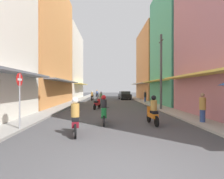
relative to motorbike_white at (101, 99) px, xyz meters
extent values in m
plane|color=#424244|center=(1.09, 6.12, -0.70)|extent=(120.23, 120.23, 0.00)
cube|color=gray|center=(-3.87, 6.12, -0.64)|extent=(1.51, 62.65, 0.12)
cube|color=#ADA89E|center=(6.05, 6.12, -0.64)|extent=(1.51, 62.65, 0.12)
cube|color=slate|center=(-4.12, -12.50, 2.10)|extent=(1.10, 10.28, 0.12)
cube|color=#D88C4C|center=(-7.62, 0.54, 6.61)|extent=(6.00, 13.84, 14.62)
cube|color=slate|center=(-4.12, 0.54, 2.10)|extent=(1.10, 12.46, 0.12)
cube|color=silver|center=(-7.62, 14.69, 5.76)|extent=(6.00, 12.56, 12.94)
cube|color=#EFD159|center=(-4.12, 14.69, 2.10)|extent=(1.10, 11.30, 0.12)
cube|color=#EFD159|center=(6.31, -11.44, 2.10)|extent=(1.10, 12.18, 0.12)
cube|color=#4CB28C|center=(9.81, 0.28, 6.11)|extent=(6.00, 8.74, 13.63)
cube|color=#EFD159|center=(6.31, 0.28, 2.10)|extent=(1.10, 7.86, 0.12)
cube|color=#D88C4C|center=(9.81, 11.05, 5.40)|extent=(6.00, 11.32, 12.21)
cube|color=silver|center=(6.31, 11.05, 2.10)|extent=(1.10, 10.19, 0.12)
cylinder|color=black|center=(-0.14, -0.64, -0.42)|extent=(0.20, 0.56, 0.56)
cylinder|color=black|center=(0.13, 0.58, -0.42)|extent=(0.20, 0.56, 0.56)
cube|color=silver|center=(0.00, 0.02, -0.20)|extent=(0.49, 1.04, 0.24)
cube|color=black|center=(0.05, 0.22, 0.00)|extent=(0.39, 0.61, 0.14)
cylinder|color=silver|center=(-0.11, -0.52, 0.00)|extent=(0.28, 0.28, 0.45)
cylinder|color=black|center=(-0.11, -0.52, 0.25)|extent=(0.54, 0.15, 0.03)
cylinder|color=#598C59|center=(0.04, 0.17, 0.35)|extent=(0.34, 0.34, 0.55)
sphere|color=#B2B2B7|center=(0.04, 0.17, 0.75)|extent=(0.26, 0.26, 0.26)
cylinder|color=black|center=(-0.74, -12.95, -0.42)|extent=(0.18, 0.57, 0.56)
cylinder|color=black|center=(-0.51, -14.18, -0.42)|extent=(0.18, 0.57, 0.56)
cube|color=maroon|center=(-0.62, -13.61, -0.20)|extent=(0.46, 1.03, 0.24)
cube|color=black|center=(-0.58, -13.81, 0.00)|extent=(0.38, 0.60, 0.14)
cylinder|color=maroon|center=(-0.72, -13.07, 0.00)|extent=(0.28, 0.28, 0.45)
cylinder|color=black|center=(-0.72, -13.07, 0.25)|extent=(0.55, 0.13, 0.03)
cylinder|color=#BF8C3F|center=(-0.59, -13.76, 0.35)|extent=(0.34, 0.34, 0.55)
sphere|color=silver|center=(-0.59, -13.76, 0.75)|extent=(0.26, 0.26, 0.26)
cylinder|color=black|center=(-1.32, 22.14, -0.42)|extent=(0.22, 0.56, 0.56)
cylinder|color=black|center=(-1.64, 20.94, -0.42)|extent=(0.22, 0.56, 0.56)
cube|color=black|center=(-1.49, 21.49, -0.20)|extent=(0.53, 1.04, 0.24)
cube|color=black|center=(-1.54, 21.30, 0.00)|extent=(0.41, 0.61, 0.14)
cylinder|color=black|center=(-1.35, 22.02, 0.00)|extent=(0.28, 0.28, 0.45)
cylinder|color=black|center=(-1.35, 22.02, 0.25)|extent=(0.54, 0.17, 0.03)
cylinder|color=#334C8C|center=(-1.53, 21.35, 0.35)|extent=(0.34, 0.34, 0.55)
sphere|color=orange|center=(-1.53, 21.35, 0.75)|extent=(0.26, 0.26, 0.26)
cylinder|color=black|center=(3.11, -10.87, -0.42)|extent=(0.13, 0.56, 0.56)
cylinder|color=black|center=(3.22, -12.11, -0.42)|extent=(0.13, 0.56, 0.56)
cube|color=orange|center=(3.17, -11.54, -0.20)|extent=(0.36, 1.02, 0.24)
cube|color=black|center=(3.18, -11.74, 0.00)|extent=(0.33, 0.58, 0.14)
cylinder|color=orange|center=(3.12, -10.99, 0.00)|extent=(0.28, 0.28, 0.45)
cylinder|color=black|center=(3.12, -10.99, 0.25)|extent=(0.55, 0.08, 0.03)
cylinder|color=#BF8C3F|center=(3.18, -11.69, 0.35)|extent=(0.34, 0.34, 0.55)
sphere|color=black|center=(3.18, -11.69, 0.75)|extent=(0.26, 0.26, 0.26)
cylinder|color=black|center=(-0.02, -3.44, -0.42)|extent=(0.24, 0.56, 0.56)
cylinder|color=black|center=(-0.37, -4.63, -0.42)|extent=(0.24, 0.56, 0.56)
cube|color=red|center=(-0.21, -4.08, -0.20)|extent=(0.55, 1.04, 0.24)
cube|color=black|center=(-0.27, -4.28, 0.00)|extent=(0.43, 0.62, 0.14)
cylinder|color=red|center=(-0.05, -3.56, 0.00)|extent=(0.28, 0.28, 0.45)
cylinder|color=black|center=(-0.05, -3.56, 0.25)|extent=(0.54, 0.19, 0.03)
cylinder|color=black|center=(0.56, -11.91, -0.42)|extent=(0.10, 0.56, 0.56)
cylinder|color=black|center=(0.52, -10.66, -0.42)|extent=(0.10, 0.56, 0.56)
cube|color=#197233|center=(0.54, -11.24, -0.20)|extent=(0.31, 1.01, 0.24)
cube|color=black|center=(0.53, -11.04, 0.00)|extent=(0.30, 0.57, 0.14)
cylinder|color=#197233|center=(0.56, -11.79, 0.00)|extent=(0.28, 0.28, 0.45)
cylinder|color=black|center=(0.56, -11.79, 0.25)|extent=(0.55, 0.05, 0.03)
cylinder|color=#262628|center=(0.53, -11.09, 0.35)|extent=(0.34, 0.34, 0.55)
sphere|color=red|center=(0.53, -11.09, 0.75)|extent=(0.26, 0.26, 0.26)
cylinder|color=black|center=(-1.56, 9.16, -0.42)|extent=(0.13, 0.57, 0.56)
cylinder|color=black|center=(-1.68, 7.91, -0.42)|extent=(0.13, 0.57, 0.56)
cube|color=#B2B2B7|center=(-1.62, 8.48, -0.20)|extent=(0.37, 1.02, 0.24)
cube|color=black|center=(-1.64, 8.29, 0.00)|extent=(0.33, 0.58, 0.14)
cylinder|color=#B2B2B7|center=(-1.57, 9.03, 0.00)|extent=(0.28, 0.28, 0.45)
cylinder|color=black|center=(-1.57, 9.03, 0.25)|extent=(0.55, 0.08, 0.03)
cylinder|color=#BF8C3F|center=(-1.64, 8.34, 0.35)|extent=(0.34, 0.34, 0.55)
sphere|color=#B2B2B7|center=(-1.64, 8.34, 0.75)|extent=(0.26, 0.26, 0.26)
cube|color=black|center=(3.85, 11.20, -0.10)|extent=(2.07, 4.22, 0.70)
cube|color=#333D47|center=(3.87, 11.06, 0.45)|extent=(1.76, 2.22, 0.60)
cylinder|color=black|center=(3.01, 12.39, -0.38)|extent=(0.23, 0.65, 0.64)
cylinder|color=black|center=(4.51, 12.51, -0.38)|extent=(0.23, 0.65, 0.64)
cylinder|color=black|center=(3.20, 9.90, -0.38)|extent=(0.23, 0.65, 0.64)
cylinder|color=black|center=(4.70, 10.02, -0.38)|extent=(0.23, 0.65, 0.64)
cylinder|color=#334C8C|center=(5.98, 3.90, -0.32)|extent=(0.28, 0.28, 0.77)
cylinder|color=#262628|center=(5.98, 3.90, 0.39)|extent=(0.34, 0.34, 0.65)
sphere|color=tan|center=(5.98, 3.90, 0.85)|extent=(0.22, 0.22, 0.22)
cylinder|color=#334C8C|center=(5.91, -11.47, -0.31)|extent=(0.28, 0.28, 0.79)
cylinder|color=#BF8C3F|center=(5.91, -11.47, 0.41)|extent=(0.34, 0.34, 0.66)
sphere|color=#9E7256|center=(5.91, -11.47, 0.89)|extent=(0.22, 0.22, 0.22)
cylinder|color=#4C4C4F|center=(5.54, -5.03, 2.67)|extent=(0.20, 0.20, 6.74)
cylinder|color=#3F382D|center=(5.54, -5.03, 5.44)|extent=(0.08, 1.20, 0.08)
cylinder|color=gray|center=(-3.26, -12.84, 0.60)|extent=(0.07, 0.07, 2.60)
cylinder|color=red|center=(-3.26, -12.84, 1.65)|extent=(0.02, 0.60, 0.60)
cube|color=white|center=(-3.26, -12.84, 1.65)|extent=(0.03, 0.40, 0.10)
camera|label=1|loc=(0.70, -21.38, 1.24)|focal=29.75mm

